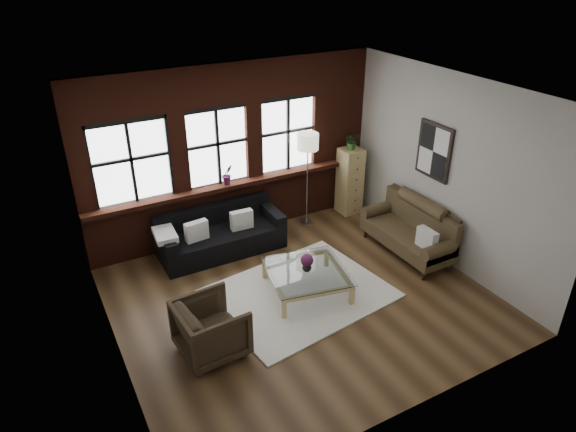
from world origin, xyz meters
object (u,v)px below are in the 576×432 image
vase (307,267)px  floor_lamp (307,177)px  coffee_table (307,281)px  drawer_chest (350,181)px  armchair (211,328)px  dark_sofa (221,232)px  vintage_settee (407,229)px

vase → floor_lamp: floor_lamp is taller
coffee_table → drawer_chest: (2.18, 1.99, 0.49)m
drawer_chest → floor_lamp: size_ratio=0.68×
armchair → drawer_chest: 4.74m
floor_lamp → dark_sofa: bearing=-174.7°
dark_sofa → armchair: (-1.09, -2.35, -0.01)m
coffee_table → vase: 0.28m
dark_sofa → vintage_settee: (2.85, -1.64, 0.10)m
dark_sofa → vase: 1.93m
dark_sofa → floor_lamp: bearing=5.3°
vintage_settee → drawer_chest: 1.85m
dark_sofa → vintage_settee: bearing=-29.9°
vintage_settee → drawer_chest: (0.04, 1.84, 0.19)m
coffee_table → drawer_chest: size_ratio=0.88×
vase → armchair: bearing=-162.6°
drawer_chest → floor_lamp: floor_lamp is taller
dark_sofa → floor_lamp: size_ratio=1.10×
vintage_settee → floor_lamp: size_ratio=0.92×
armchair → coffee_table: armchair is taller
armchair → drawer_chest: drawer_chest is taller
coffee_table → drawer_chest: bearing=42.5°
coffee_table → drawer_chest: 2.99m
dark_sofa → armchair: dark_sofa is taller
vase → drawer_chest: drawer_chest is taller
dark_sofa → drawer_chest: (2.89, 0.20, 0.28)m
coffee_table → floor_lamp: (1.16, 1.96, 0.81)m
dark_sofa → armchair: size_ratio=2.55×
floor_lamp → vintage_settee: bearing=-61.7°
vintage_settee → armchair: (-3.94, -0.72, -0.10)m
armchair → floor_lamp: size_ratio=0.43×
dark_sofa → drawer_chest: drawer_chest is taller
vintage_settee → coffee_table: bearing=-176.0°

